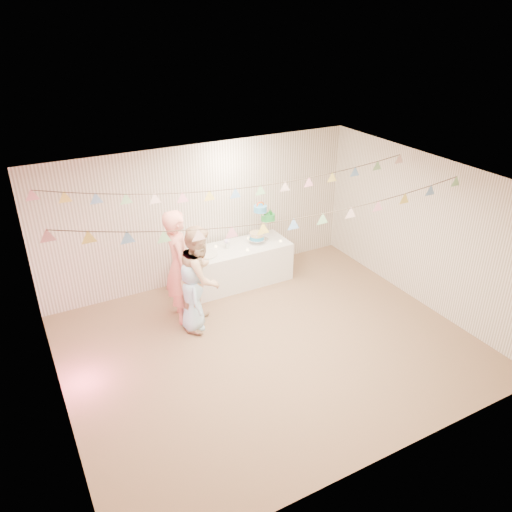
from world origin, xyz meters
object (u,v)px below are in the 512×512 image
person_adult_a (179,266)px  cake_stand (262,222)px  person_adult_b (200,277)px  person_child (192,296)px  table (238,265)px

person_adult_a → cake_stand: bearing=-60.1°
person_adult_a → person_adult_b: bearing=-133.4°
cake_stand → person_child: cake_stand is taller
person_adult_b → cake_stand: bearing=-24.4°
cake_stand → person_child: 2.19m
table → person_child: size_ratio=1.66×
table → person_child: 1.65m
person_adult_a → person_adult_b: person_adult_a is taller
table → person_adult_a: size_ratio=1.02×
table → person_adult_a: 1.60m
person_child → cake_stand: bearing=-51.0°
person_adult_a → person_adult_b: 0.40m
person_adult_a → person_adult_b: (0.23, -0.31, -0.10)m
cake_stand → person_adult_b: 1.95m
person_adult_b → table: bearing=-15.0°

